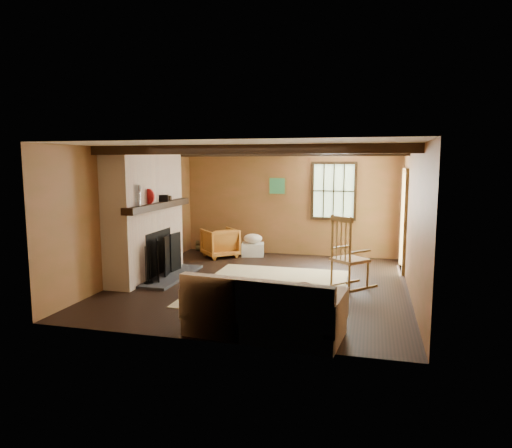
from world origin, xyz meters
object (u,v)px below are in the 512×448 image
(rocking_chair, at_px, (348,257))
(armchair, at_px, (220,243))
(fireplace, at_px, (147,218))
(laundry_basket, at_px, (253,249))
(sofa, at_px, (264,314))

(rocking_chair, bearing_deg, armchair, 10.06)
(fireplace, bearing_deg, laundry_basket, 57.88)
(sofa, height_order, laundry_basket, sofa)
(sofa, relative_size, armchair, 2.80)
(fireplace, relative_size, laundry_basket, 4.80)
(fireplace, bearing_deg, rocking_chair, 1.47)
(fireplace, distance_m, rocking_chair, 3.75)
(sofa, bearing_deg, laundry_basket, 112.89)
(fireplace, bearing_deg, armchair, 69.39)
(armchair, bearing_deg, sofa, 72.15)
(laundry_basket, bearing_deg, armchair, -156.27)
(fireplace, bearing_deg, sofa, -40.33)
(fireplace, height_order, rocking_chair, fireplace)
(rocking_chair, relative_size, armchair, 1.74)
(fireplace, xyz_separation_m, sofa, (2.82, -2.40, -0.82))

